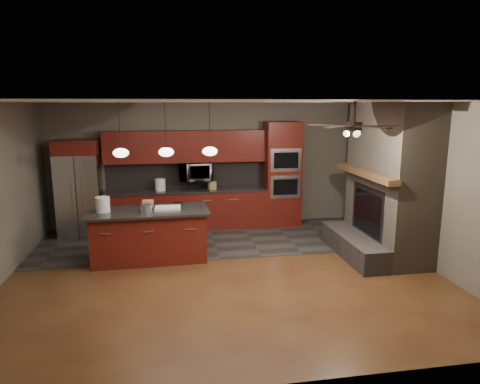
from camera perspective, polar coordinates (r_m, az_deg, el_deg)
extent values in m
plane|color=brown|center=(7.29, -2.07, -10.64)|extent=(7.00, 7.00, 0.00)
cube|color=white|center=(6.75, -2.24, 11.94)|extent=(7.00, 6.00, 0.02)
cube|color=#6F6559|center=(9.82, -4.45, 3.61)|extent=(7.00, 0.02, 2.80)
cube|color=#6F6559|center=(8.11, 23.18, 1.01)|extent=(0.02, 6.00, 2.80)
cube|color=#363230|center=(8.97, -3.60, -6.31)|extent=(7.00, 2.40, 0.01)
cube|color=brown|center=(8.24, 19.35, 1.45)|extent=(0.80, 2.00, 2.80)
cube|color=#473E3A|center=(8.24, 14.80, -6.89)|extent=(0.50, 2.00, 0.40)
cube|color=#2D2D30|center=(8.18, 16.75, -2.57)|extent=(0.05, 1.20, 0.95)
cube|color=black|center=(8.17, 16.60, -2.58)|extent=(0.02, 1.00, 0.75)
cube|color=brown|center=(7.99, 16.28, 2.43)|extent=(0.22, 2.10, 0.10)
cube|color=#5E1911|center=(9.68, -7.00, -2.41)|extent=(3.55, 0.60, 0.86)
cube|color=black|center=(9.59, -7.07, 0.20)|extent=(3.59, 0.64, 0.04)
cube|color=black|center=(9.80, -7.19, 2.35)|extent=(3.55, 0.03, 0.60)
cube|color=#5E1911|center=(9.57, -7.25, 6.05)|extent=(3.55, 0.35, 0.70)
cube|color=#5E1911|center=(9.86, 5.62, 2.38)|extent=(0.80, 0.60, 2.38)
cube|color=silver|center=(9.62, 6.07, 0.68)|extent=(0.70, 0.03, 0.52)
cube|color=black|center=(9.60, 6.10, 0.66)|extent=(0.55, 0.02, 0.35)
cube|color=silver|center=(9.52, 6.14, 4.23)|extent=(0.70, 0.03, 0.52)
cube|color=black|center=(9.50, 6.17, 4.22)|extent=(0.55, 0.02, 0.35)
imported|color=silver|center=(9.57, -5.95, 2.76)|extent=(0.73, 0.41, 0.50)
cube|color=silver|center=(9.68, -20.57, -0.40)|extent=(0.87, 0.72, 1.74)
cube|color=#2D2D30|center=(9.33, -20.98, -0.85)|extent=(0.02, 0.02, 1.72)
cube|color=silver|center=(9.33, -21.61, -0.57)|extent=(0.03, 0.03, 0.87)
cube|color=silver|center=(9.29, -20.41, -0.53)|extent=(0.03, 0.03, 0.87)
cube|color=#5E1911|center=(9.53, -21.01, 5.62)|extent=(0.87, 0.72, 0.30)
cube|color=#5E1911|center=(7.88, -11.98, -5.78)|extent=(1.99, 0.87, 0.88)
cube|color=black|center=(7.75, -12.12, -2.53)|extent=(2.14, 1.02, 0.04)
cylinder|color=silver|center=(7.80, -17.84, -1.60)|extent=(0.31, 0.31, 0.26)
cylinder|color=#BBBBC1|center=(7.61, -12.40, -2.15)|extent=(0.20, 0.20, 0.13)
cube|color=white|center=(7.76, -9.61, -2.11)|extent=(0.46, 0.33, 0.05)
cube|color=#98784E|center=(7.98, -12.17, -1.53)|extent=(0.21, 0.16, 0.13)
cylinder|color=white|center=(9.55, -10.59, 0.96)|extent=(0.27, 0.27, 0.26)
cube|color=tan|center=(9.55, -3.76, 0.90)|extent=(0.19, 0.17, 0.18)
cylinder|color=black|center=(7.44, -15.79, 8.48)|extent=(0.01, 0.01, 0.78)
ellipsoid|color=white|center=(7.47, -15.60, 5.04)|extent=(0.26, 0.26, 0.16)
cylinder|color=black|center=(7.40, -9.94, 8.73)|extent=(0.01, 0.01, 0.78)
ellipsoid|color=white|center=(7.43, -9.82, 5.26)|extent=(0.26, 0.26, 0.16)
cylinder|color=black|center=(7.44, -4.09, 8.88)|extent=(0.01, 0.01, 0.78)
ellipsoid|color=white|center=(7.47, -4.04, 5.43)|extent=(0.26, 0.26, 0.16)
cylinder|color=black|center=(6.47, 15.02, 10.26)|extent=(0.04, 0.04, 0.30)
cylinder|color=black|center=(6.48, 14.93, 8.49)|extent=(0.24, 0.24, 0.12)
cube|color=#331C14|center=(6.64, 17.94, 8.39)|extent=(0.60, 0.12, 0.01)
cube|color=#331C14|center=(6.86, 14.58, 8.66)|extent=(0.30, 0.61, 0.01)
cube|color=#331C14|center=(6.57, 11.64, 8.67)|extent=(0.56, 0.45, 0.01)
cube|color=#331C14|center=(6.15, 13.16, 8.43)|extent=(0.56, 0.45, 0.01)
cube|color=#331C14|center=(6.20, 17.31, 8.24)|extent=(0.30, 0.61, 0.01)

